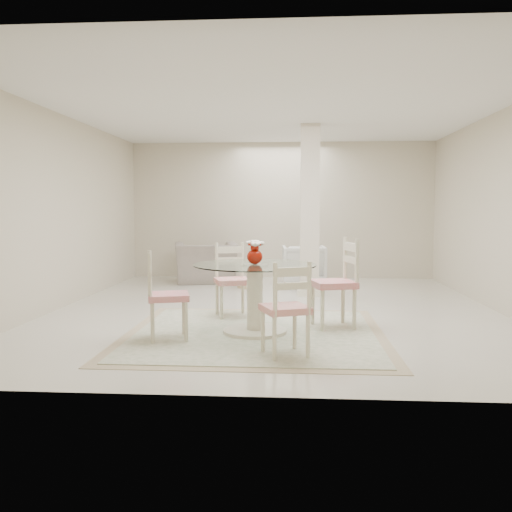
# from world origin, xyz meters

# --- Properties ---
(ground) EXTENTS (7.00, 7.00, 0.00)m
(ground) POSITION_xyz_m (0.00, 0.00, 0.00)
(ground) COLOR silver
(ground) RESTS_ON ground
(room_shell) EXTENTS (6.02, 7.02, 2.71)m
(room_shell) POSITION_xyz_m (0.00, 0.00, 1.86)
(room_shell) COLOR beige
(room_shell) RESTS_ON ground
(column) EXTENTS (0.30, 0.30, 2.70)m
(column) POSITION_xyz_m (0.50, 1.30, 1.35)
(column) COLOR beige
(column) RESTS_ON ground
(area_rug) EXTENTS (2.86, 2.86, 0.02)m
(area_rug) POSITION_xyz_m (-0.18, -1.49, 0.01)
(area_rug) COLOR tan
(area_rug) RESTS_ON ground
(dining_table) EXTENTS (1.35, 1.35, 0.78)m
(dining_table) POSITION_xyz_m (-0.18, -1.49, 0.40)
(dining_table) COLOR beige
(dining_table) RESTS_ON ground
(red_vase) EXTENTS (0.20, 0.19, 0.26)m
(red_vase) POSITION_xyz_m (-0.18, -1.49, 0.91)
(red_vase) COLOR #9F1204
(red_vase) RESTS_ON dining_table
(dining_chair_east) EXTENTS (0.56, 0.56, 1.15)m
(dining_chair_east) POSITION_xyz_m (0.78, -1.12, 0.61)
(dining_chair_east) COLOR beige
(dining_chair_east) RESTS_ON ground
(dining_chair_north) EXTENTS (0.52, 0.52, 1.04)m
(dining_chair_north) POSITION_xyz_m (-0.55, -0.54, 0.55)
(dining_chair_north) COLOR beige
(dining_chair_north) RESTS_ON ground
(dining_chair_west) EXTENTS (0.51, 0.51, 1.03)m
(dining_chair_west) POSITION_xyz_m (-1.13, -1.85, 0.54)
(dining_chair_west) COLOR beige
(dining_chair_west) RESTS_ON ground
(dining_chair_south) EXTENTS (0.52, 0.52, 1.00)m
(dining_chair_south) POSITION_xyz_m (0.19, -2.43, 0.53)
(dining_chair_south) COLOR #ECE6C2
(dining_chair_south) RESTS_ON ground
(recliner_taupe) EXTENTS (1.32, 1.21, 0.74)m
(recliner_taupe) POSITION_xyz_m (-1.40, 2.69, 0.37)
(recliner_taupe) COLOR gray
(recliner_taupe) RESTS_ON ground
(armchair_white) EXTENTS (0.81, 0.83, 0.72)m
(armchair_white) POSITION_xyz_m (0.44, 2.55, 0.36)
(armchair_white) COLOR white
(armchair_white) RESTS_ON ground
(side_table) EXTENTS (0.47, 0.47, 0.49)m
(side_table) POSITION_xyz_m (-0.52, 2.07, 0.22)
(side_table) COLOR tan
(side_table) RESTS_ON ground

